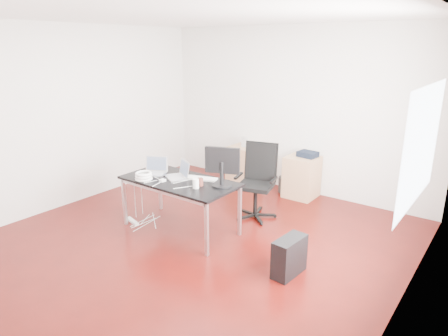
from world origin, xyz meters
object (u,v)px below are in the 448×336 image
Objects in this scene: filing_cabinet_right at (302,177)px; pc_tower at (289,256)px; desk at (180,184)px; office_chair at (258,177)px; filing_cabinet_left at (244,165)px.

filing_cabinet_right is 2.49m from pc_tower.
filing_cabinet_right is (0.77, 2.17, -0.33)m from desk.
office_chair is at bearing 61.21° from desk.
desk is 3.56× the size of pc_tower.
filing_cabinet_right is at bearing 117.98° from pc_tower.
desk is at bearing -133.48° from office_chair.
desk is at bearing -79.38° from filing_cabinet_left.
filing_cabinet_left is (-0.41, 2.17, -0.33)m from desk.
office_chair is 1.70m from pc_tower.
filing_cabinet_left is at bearing 116.94° from office_chair.
pc_tower is at bearing -66.84° from filing_cabinet_right.
filing_cabinet_left is 3.14m from pc_tower.
filing_cabinet_left is 1.17m from filing_cabinet_right.
desk is 2.29× the size of filing_cabinet_left.
desk reaches higher than filing_cabinet_right.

